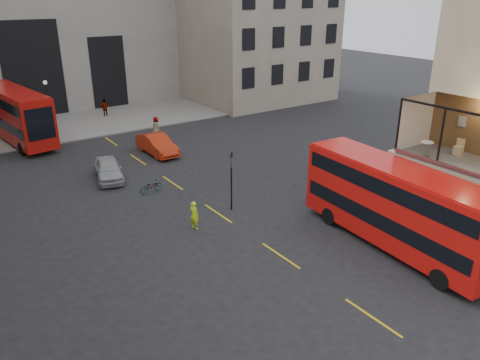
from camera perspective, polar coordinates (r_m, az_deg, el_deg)
ground at (r=22.38m, az=19.26°, el=-13.74°), size 140.00×140.00×0.00m
gateway at (r=58.90m, az=-25.68°, el=16.83°), size 35.00×10.60×18.00m
building_right at (r=61.30m, az=0.65°, el=19.93°), size 16.60×18.60×20.00m
pavement_far at (r=50.41m, az=-22.91°, el=5.83°), size 40.00×12.00×0.12m
traffic_light_near at (r=28.21m, az=-1.07°, el=0.82°), size 0.16×0.20×3.80m
street_lamp_b at (r=46.05m, az=-22.18°, el=7.56°), size 0.36×0.36×5.33m
bus_near at (r=25.42m, az=18.47°, el=-2.64°), size 3.24×11.32×4.46m
bus_far at (r=46.36m, az=-25.69°, el=7.42°), size 4.16×12.03×4.70m
car_a at (r=34.88m, az=-15.75°, el=1.26°), size 2.75×4.69×1.50m
car_b at (r=39.54m, az=-10.08°, el=4.29°), size 1.79×4.96×1.63m
bicycle at (r=32.09m, az=-10.80°, el=-0.76°), size 1.60×0.61×0.83m
cyclist at (r=26.70m, az=-5.60°, el=-4.28°), size 0.58×0.71×1.68m
pedestrian_c at (r=52.82m, az=-16.14°, el=8.41°), size 1.16×0.53×1.95m
pedestrian_d at (r=44.74m, az=-10.21°, el=6.46°), size 0.76×0.98×1.78m
cafe_table_far at (r=26.23m, az=21.80°, el=3.80°), size 0.63×0.63×0.79m
cafe_chair_d at (r=27.23m, az=25.05°, el=3.33°), size 0.47×0.47×0.85m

